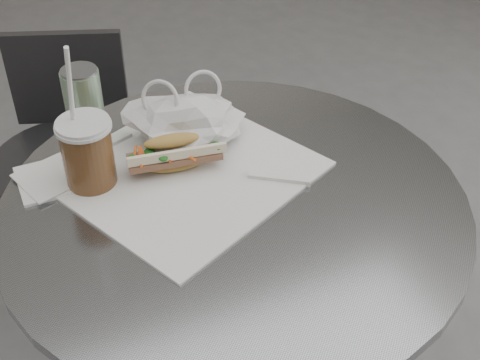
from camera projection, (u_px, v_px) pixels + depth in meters
name	position (u px, v px, depth m)	size (l,w,h in m)	color
cafe_table	(235.00, 311.00, 1.25)	(0.76, 0.76, 0.74)	slate
chair_far	(76.00, 191.00, 1.76)	(0.39, 0.41, 0.70)	#2C2C2E
sandwich_paper	(185.00, 171.00, 1.13)	(0.38, 0.36, 0.00)	white
banh_mi	(174.00, 154.00, 1.12)	(0.20, 0.10, 0.07)	tan
iced_coffee	(87.00, 152.00, 1.07)	(0.09, 0.09, 0.26)	brown
sunglasses	(219.00, 123.00, 1.22)	(0.08, 0.08, 0.04)	black
plastic_bag	(187.00, 124.00, 1.16)	(0.19, 0.15, 0.10)	silver
napkin_stack	(51.00, 178.00, 1.12)	(0.13, 0.13, 0.01)	white
drink_can	(84.00, 102.00, 1.19)	(0.07, 0.07, 0.13)	#538F55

